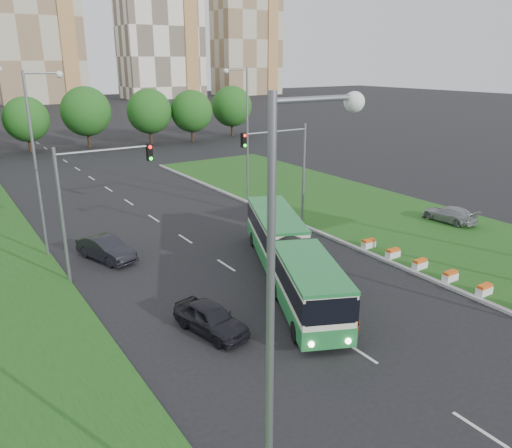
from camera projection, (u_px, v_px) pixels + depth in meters
ground at (323, 288)px, 28.86m from camera, size 360.00×360.00×0.00m
grass_median at (378, 216)px, 41.98m from camera, size 14.00×60.00×0.15m
median_kerb at (315, 230)px, 38.34m from camera, size 0.30×60.00×0.18m
lane_markings at (145, 213)px, 43.15m from camera, size 0.20×100.00×0.01m
flower_planters at (435, 270)px, 30.24m from camera, size 1.10×11.50×0.60m
traffic_mast_median at (287, 160)px, 37.62m from camera, size 5.76×0.32×8.00m
traffic_mast_left at (88, 191)px, 28.90m from camera, size 5.76×0.32×8.00m
street_lamps at (194, 163)px, 33.35m from camera, size 36.00×60.00×12.00m
tree_line at (138, 116)px, 76.31m from camera, size 120.00×8.00×9.00m
apartment_tower_ceast at (33, 16)px, 147.88m from camera, size 25.00×15.00×50.00m
apartment_tower_east at (160, 27)px, 169.27m from camera, size 27.00×15.00×47.00m
midrise_east at (247, 40)px, 188.67m from camera, size 24.00×14.00×40.00m
articulated_bus at (284, 256)px, 29.17m from camera, size 2.55×16.34×2.69m
car_left_near at (211, 318)px, 23.98m from camera, size 2.56×4.54×1.46m
car_left_far at (106, 249)px, 32.76m from camera, size 2.98×4.91×1.53m
car_median at (449, 214)px, 40.07m from camera, size 2.04×4.50×1.28m
pedestrian at (354, 323)px, 23.14m from camera, size 0.62×0.77×1.83m
shopping_trolley at (311, 333)px, 23.52m from camera, size 0.36×0.38×0.62m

